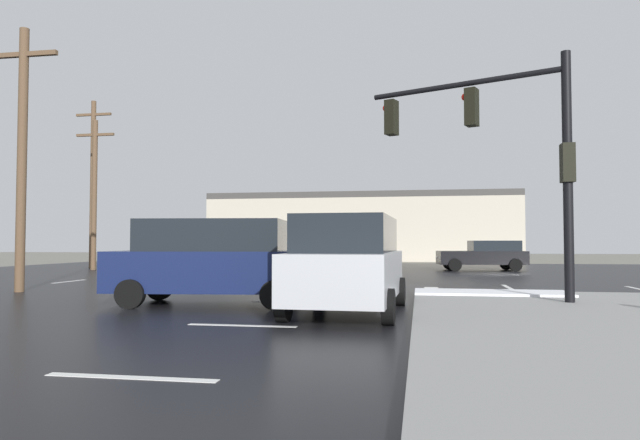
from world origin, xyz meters
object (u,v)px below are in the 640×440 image
at_px(sedan_white, 198,254).
at_px(utility_pole_mid, 22,153).
at_px(suv_navy, 213,260).
at_px(utility_pole_distant, 93,181).
at_px(sedan_black, 485,255).
at_px(utility_pole_far, 94,191).
at_px(traffic_signal_mast, 506,139).
at_px(suv_silver, 349,262).

xyz_separation_m(sedan_white, utility_pole_mid, (0.10, -14.27, 3.37)).
relative_size(suv_navy, utility_pole_distant, 0.51).
distance_m(sedan_black, utility_pole_far, 21.31).
relative_size(utility_pole_mid, utility_pole_distant, 0.82).
bearing_deg(utility_pole_distant, suv_navy, -51.42).
xyz_separation_m(utility_pole_mid, utility_pole_far, (-5.61, 13.11, 0.08)).
bearing_deg(traffic_signal_mast, sedan_white, -24.32).
bearing_deg(suv_navy, traffic_signal_mast, 4.58).
relative_size(traffic_signal_mast, suv_navy, 1.16).
height_order(traffic_signal_mast, utility_pole_mid, utility_pole_mid).
height_order(sedan_white, utility_pole_far, utility_pole_far).
height_order(suv_navy, utility_pole_mid, utility_pole_mid).
relative_size(sedan_black, utility_pole_distant, 0.48).
bearing_deg(suv_silver, utility_pole_distant, 44.89).
relative_size(traffic_signal_mast, utility_pole_distant, 0.59).
height_order(utility_pole_mid, utility_pole_far, utility_pole_far).
bearing_deg(suv_navy, utility_pole_far, 122.70).
xyz_separation_m(suv_navy, utility_pole_mid, (-6.96, 2.32, 3.13)).
bearing_deg(sedan_black, traffic_signal_mast, 78.91).
height_order(traffic_signal_mast, suv_navy, traffic_signal_mast).
bearing_deg(suv_navy, utility_pole_mid, 155.08).
distance_m(suv_navy, utility_pole_far, 20.16).
bearing_deg(traffic_signal_mast, utility_pole_mid, 19.06).
distance_m(suv_silver, utility_pole_mid, 11.34).
bearing_deg(sedan_black, utility_pole_distant, -4.60).
bearing_deg(sedan_white, traffic_signal_mast, 130.02).
relative_size(traffic_signal_mast, sedan_black, 1.24).
bearing_deg(sedan_black, suv_navy, 58.92).
height_order(sedan_black, utility_pole_distant, utility_pole_distant).
bearing_deg(suv_navy, sedan_white, 106.58).
bearing_deg(suv_navy, suv_silver, -23.63).
relative_size(sedan_black, utility_pole_far, 0.57).
xyz_separation_m(sedan_black, utility_pole_far, (-20.83, -2.86, 3.45)).
distance_m(suv_navy, sedan_black, 20.07).
xyz_separation_m(suv_navy, utility_pole_distant, (-13.92, 17.46, 4.03)).
bearing_deg(sedan_black, suv_silver, 69.13).
height_order(suv_navy, utility_pole_far, utility_pole_far).
height_order(suv_navy, sedan_black, suv_navy).
relative_size(suv_silver, utility_pole_distant, 0.50).
xyz_separation_m(sedan_black, utility_pole_distant, (-22.19, -0.83, 4.27)).
xyz_separation_m(utility_pole_far, utility_pole_distant, (-1.36, 2.03, 0.82)).
relative_size(sedan_white, utility_pole_distant, 0.47).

